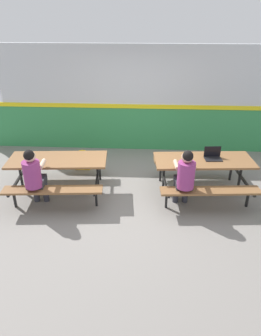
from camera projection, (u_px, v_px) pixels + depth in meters
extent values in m
cube|color=gray|center=(130.00, 196.00, 6.14)|extent=(10.00, 10.00, 0.02)
cube|color=#338C4C|center=(136.00, 128.00, 8.01)|extent=(8.00, 0.12, 1.10)
cube|color=yellow|center=(136.00, 106.00, 7.68)|extent=(8.00, 0.03, 0.10)
cube|color=silver|center=(136.00, 75.00, 7.39)|extent=(6.72, 0.12, 1.40)
cube|color=brown|center=(58.00, 160.00, 5.94)|extent=(1.92, 0.89, 0.04)
cube|color=brown|center=(53.00, 190.00, 5.50)|extent=(1.79, 0.42, 0.04)
cube|color=brown|center=(65.00, 159.00, 6.63)|extent=(1.79, 0.42, 0.04)
cube|color=black|center=(21.00, 177.00, 6.09)|extent=(0.04, 0.04, 0.70)
cube|color=black|center=(21.00, 175.00, 6.07)|extent=(0.16, 1.55, 0.04)
cube|color=black|center=(14.00, 197.00, 5.70)|extent=(0.04, 0.04, 0.41)
cube|color=black|center=(29.00, 172.00, 6.61)|extent=(0.04, 0.04, 0.41)
cube|color=black|center=(98.00, 176.00, 6.12)|extent=(0.04, 0.04, 0.70)
cube|color=black|center=(98.00, 175.00, 6.10)|extent=(0.16, 1.55, 0.04)
cube|color=black|center=(96.00, 196.00, 5.73)|extent=(0.04, 0.04, 0.41)
cube|color=black|center=(100.00, 171.00, 6.64)|extent=(0.04, 0.04, 0.41)
cube|color=brown|center=(204.00, 160.00, 5.91)|extent=(1.92, 0.89, 0.04)
cube|color=brown|center=(210.00, 191.00, 5.48)|extent=(1.79, 0.42, 0.04)
cube|color=brown|center=(195.00, 160.00, 6.61)|extent=(1.79, 0.42, 0.04)
cube|color=black|center=(164.00, 178.00, 6.07)|extent=(0.04, 0.04, 0.70)
cube|color=black|center=(164.00, 176.00, 6.05)|extent=(0.16, 1.55, 0.04)
cube|color=black|center=(166.00, 198.00, 5.68)|extent=(0.04, 0.04, 0.41)
cube|color=black|center=(160.00, 172.00, 6.58)|extent=(0.04, 0.04, 0.41)
cube|color=black|center=(240.00, 177.00, 6.09)|extent=(0.04, 0.04, 0.70)
cube|color=black|center=(240.00, 175.00, 6.08)|extent=(0.16, 1.55, 0.04)
cube|color=black|center=(248.00, 197.00, 5.71)|extent=(0.04, 0.04, 0.41)
cube|color=black|center=(231.00, 172.00, 6.61)|extent=(0.04, 0.04, 0.41)
cylinder|color=#2D2D38|center=(36.00, 191.00, 5.88)|extent=(0.11, 0.11, 0.45)
cylinder|color=#2D2D38|center=(45.00, 191.00, 5.88)|extent=(0.11, 0.11, 0.45)
cube|color=#2D2D38|center=(37.00, 181.00, 5.61)|extent=(0.33, 0.40, 0.12)
cylinder|color=#8C3372|center=(32.00, 174.00, 5.35)|extent=(0.30, 0.30, 0.48)
cylinder|color=beige|center=(26.00, 164.00, 5.48)|extent=(0.10, 0.31, 0.08)
cylinder|color=beige|center=(42.00, 164.00, 5.49)|extent=(0.10, 0.31, 0.08)
sphere|color=beige|center=(30.00, 156.00, 5.22)|extent=(0.20, 0.20, 0.20)
sphere|color=black|center=(29.00, 155.00, 5.18)|extent=(0.18, 0.18, 0.18)
cylinder|color=#2D2D38|center=(176.00, 191.00, 5.85)|extent=(0.11, 0.11, 0.45)
cylinder|color=#2D2D38|center=(185.00, 191.00, 5.85)|extent=(0.11, 0.11, 0.45)
cube|color=#2D2D38|center=(183.00, 182.00, 5.59)|extent=(0.33, 0.40, 0.12)
cylinder|color=#8C3372|center=(186.00, 175.00, 5.32)|extent=(0.30, 0.30, 0.48)
cylinder|color=tan|center=(176.00, 165.00, 5.46)|extent=(0.10, 0.31, 0.08)
cylinder|color=tan|center=(192.00, 165.00, 5.46)|extent=(0.10, 0.31, 0.08)
sphere|color=tan|center=(187.00, 157.00, 5.19)|extent=(0.20, 0.20, 0.20)
sphere|color=black|center=(188.00, 156.00, 5.15)|extent=(0.18, 0.18, 0.18)
cube|color=black|center=(213.00, 159.00, 5.90)|extent=(0.34, 0.24, 0.01)
cube|color=black|center=(212.00, 151.00, 5.95)|extent=(0.32, 0.03, 0.21)
cube|color=yellow|center=(83.00, 162.00, 7.11)|extent=(0.34, 0.14, 0.36)
torus|color=yellow|center=(82.00, 152.00, 7.00)|extent=(0.21, 0.21, 0.02)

